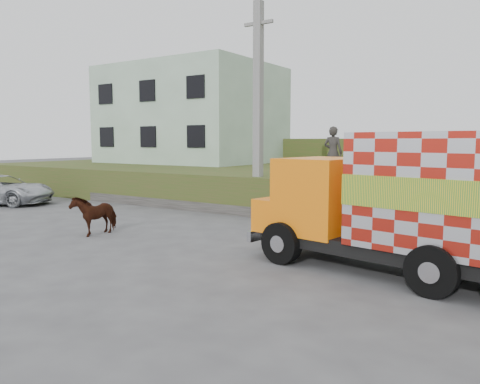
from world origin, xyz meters
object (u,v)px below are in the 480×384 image
Objects in this scene: utility_pole at (258,109)px; cargo_truck at (417,204)px; pedestrian at (333,153)px; cow at (95,214)px; suv at (1,190)px.

utility_pole is 9.14m from cargo_truck.
pedestrian reaches higher than cargo_truck.
cow is at bearing 52.01° from pedestrian.
cargo_truck is 18.54m from suv.
pedestrian is at bearing 10.29° from utility_pole.
cargo_truck is 3.76× the size of pedestrian.
cow is at bearing -126.34° from suv.
cargo_truck is 7.21m from pedestrian.
pedestrian is at bearing 49.15° from cow.
cargo_truck is (7.04, -5.26, -2.51)m from utility_pole.
suv is 2.52× the size of pedestrian.
cargo_truck is 1.49× the size of suv.
cow is (-9.36, -0.61, -0.95)m from cargo_truck.
suv is at bearing 17.26° from pedestrian.
utility_pole is at bearing 11.17° from pedestrian.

